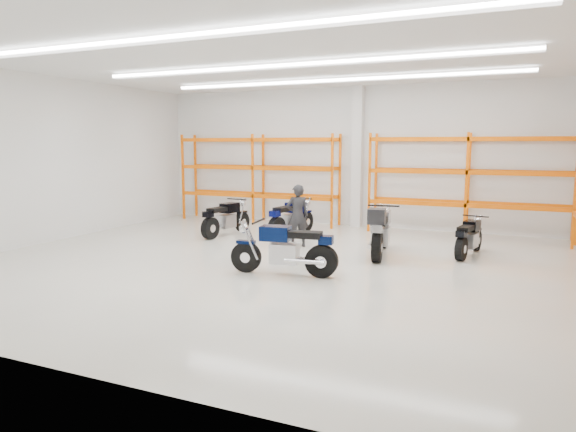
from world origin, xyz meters
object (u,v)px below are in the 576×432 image
at_px(motorcycle_main, 288,250).
at_px(motorcycle_back_b, 290,219).
at_px(motorcycle_back_d, 469,238).
at_px(structural_column, 357,157).
at_px(standing_man, 297,216).
at_px(motorcycle_back_a, 225,219).
at_px(motorcycle_back_c, 380,232).

xyz_separation_m(motorcycle_main, motorcycle_back_b, (-1.76, 4.19, -0.02)).
relative_size(motorcycle_main, motorcycle_back_d, 1.21).
height_order(motorcycle_main, motorcycle_back_d, motorcycle_main).
distance_m(motorcycle_back_b, motorcycle_back_d, 5.07).
height_order(motorcycle_back_b, structural_column, structural_column).
distance_m(motorcycle_back_d, standing_man, 4.26).
bearing_deg(structural_column, motorcycle_back_b, -118.16).
bearing_deg(standing_man, motorcycle_back_a, -48.09).
height_order(motorcycle_back_b, motorcycle_back_d, motorcycle_back_b).
bearing_deg(motorcycle_back_b, standing_man, -59.69).
height_order(motorcycle_back_b, motorcycle_back_c, motorcycle_back_c).
distance_m(motorcycle_back_b, structural_column, 3.27).
bearing_deg(motorcycle_back_d, motorcycle_back_b, 170.70).
relative_size(motorcycle_back_d, standing_man, 1.15).
bearing_deg(motorcycle_back_c, standing_man, 171.50).
bearing_deg(motorcycle_main, structural_column, 93.93).
bearing_deg(motorcycle_back_c, motorcycle_main, -117.78).
xyz_separation_m(motorcycle_back_b, structural_column, (1.31, 2.44, 1.75)).
distance_m(standing_man, structural_column, 4.10).
bearing_deg(motorcycle_back_a, motorcycle_back_d, -0.73).
bearing_deg(motorcycle_back_a, motorcycle_back_c, -11.39).
bearing_deg(motorcycle_back_c, motorcycle_back_b, 150.89).
relative_size(motorcycle_back_b, standing_man, 1.33).
bearing_deg(motorcycle_back_b, structural_column, 61.84).
height_order(motorcycle_back_c, structural_column, structural_column).
height_order(motorcycle_back_d, structural_column, structural_column).
bearing_deg(standing_man, motorcycle_back_b, -93.90).
bearing_deg(motorcycle_back_b, motorcycle_back_a, -157.54).
xyz_separation_m(motorcycle_back_a, motorcycle_back_d, (6.78, -0.09, -0.05)).
height_order(motorcycle_back_c, motorcycle_back_d, motorcycle_back_c).
bearing_deg(motorcycle_back_a, motorcycle_back_b, 22.46).
distance_m(motorcycle_main, motorcycle_back_b, 4.54).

